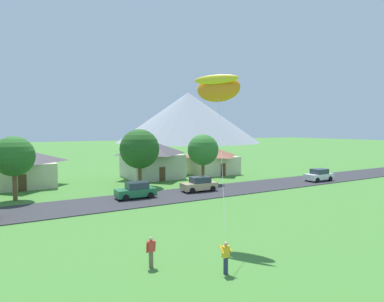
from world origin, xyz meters
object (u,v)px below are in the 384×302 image
at_px(parked_car_white_west_end, 319,175).
at_px(watcher_person, 151,251).
at_px(house_left_center, 21,167).
at_px(tree_left_of_center, 14,156).
at_px(tree_right_of_center, 203,150).
at_px(kite_flyer_with_kite, 218,90).
at_px(house_leftmost, 210,159).
at_px(parked_car_tan_mid_west, 199,184).
at_px(parked_car_green_mid_east, 136,191).
at_px(tree_near_right, 140,149).
at_px(house_right_center, 152,159).

relative_size(parked_car_white_west_end, watcher_person, 2.51).
distance_m(house_left_center, tree_left_of_center, 9.44).
bearing_deg(tree_right_of_center, house_left_center, 155.21).
bearing_deg(kite_flyer_with_kite, house_leftmost, 57.91).
height_order(parked_car_white_west_end, parked_car_tan_mid_west, same).
height_order(parked_car_green_mid_east, kite_flyer_with_kite, kite_flyer_with_kite).
height_order(tree_left_of_center, watcher_person, tree_left_of_center).
xyz_separation_m(tree_left_of_center, watcher_person, (5.88, -22.11, -3.71)).
bearing_deg(tree_near_right, tree_left_of_center, -174.59).
relative_size(tree_right_of_center, parked_car_tan_mid_west, 1.56).
relative_size(tree_left_of_center, parked_car_green_mid_east, 1.58).
height_order(house_right_center, tree_left_of_center, tree_left_of_center).
relative_size(tree_left_of_center, parked_car_white_west_end, 1.59).
distance_m(house_right_center, tree_right_of_center, 9.48).
relative_size(house_left_center, watcher_person, 5.10).
bearing_deg(parked_car_green_mid_east, house_leftmost, 35.69).
xyz_separation_m(house_right_center, parked_car_tan_mid_west, (0.52, -13.10, -2.01)).
bearing_deg(house_left_center, parked_car_green_mid_east, -54.67).
bearing_deg(house_right_center, house_left_center, 175.25).
relative_size(house_left_center, kite_flyer_with_kite, 0.76).
height_order(house_leftmost, parked_car_white_west_end, house_leftmost).
height_order(tree_near_right, parked_car_white_west_end, tree_near_right).
height_order(house_right_center, parked_car_green_mid_east, house_right_center).
xyz_separation_m(house_right_center, tree_near_right, (-4.33, -6.36, 1.97)).
bearing_deg(tree_left_of_center, tree_near_right, 5.41).
xyz_separation_m(parked_car_green_mid_east, kite_flyer_with_kite, (0.82, -14.10, 9.20)).
bearing_deg(house_left_center, parked_car_white_west_end, -24.17).
height_order(parked_car_green_mid_east, watcher_person, parked_car_green_mid_east).
distance_m(parked_car_tan_mid_west, watcher_person, 21.24).
relative_size(tree_right_of_center, kite_flyer_with_kite, 0.60).
relative_size(tree_left_of_center, parked_car_tan_mid_west, 1.56).
height_order(house_leftmost, house_left_center, house_left_center).
bearing_deg(house_left_center, tree_near_right, -30.52).
height_order(house_left_center, parked_car_white_west_end, house_left_center).
xyz_separation_m(house_right_center, tree_right_of_center, (3.91, -8.47, 1.69)).
xyz_separation_m(house_leftmost, parked_car_white_west_end, (8.86, -14.60, -1.46)).
bearing_deg(tree_near_right, kite_flyer_with_kite, -95.95).
relative_size(parked_car_tan_mid_west, watcher_person, 2.56).
bearing_deg(house_left_center, parked_car_tan_mid_west, -38.79).
xyz_separation_m(house_leftmost, parked_car_tan_mid_west, (-9.75, -12.68, -1.46)).
bearing_deg(house_left_center, watcher_person, -80.92).
distance_m(house_leftmost, parked_car_white_west_end, 17.14).
bearing_deg(parked_car_white_west_end, parked_car_tan_mid_west, 174.11).
distance_m(tree_left_of_center, parked_car_white_west_end, 38.50).
relative_size(house_leftmost, tree_right_of_center, 1.23).
xyz_separation_m(house_leftmost, tree_right_of_center, (-6.36, -8.05, 2.25)).
xyz_separation_m(house_leftmost, kite_flyer_with_kite, (-16.76, -26.73, 7.74)).
xyz_separation_m(kite_flyer_with_kite, watcher_person, (-6.11, -2.66, -9.18)).
relative_size(house_right_center, tree_near_right, 1.12).
bearing_deg(parked_car_white_west_end, tree_right_of_center, 156.71).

